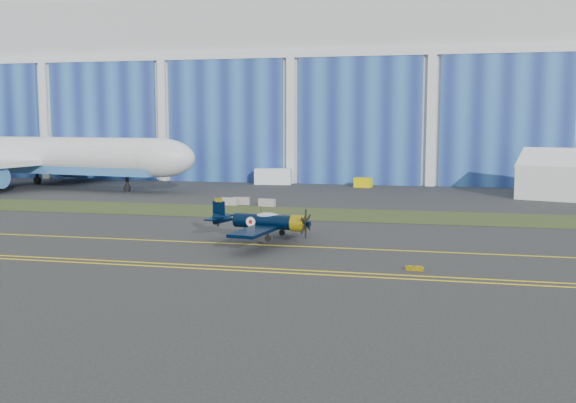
% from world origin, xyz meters
% --- Properties ---
extents(ground, '(260.00, 260.00, 0.00)m').
position_xyz_m(ground, '(0.00, 0.00, 0.00)').
color(ground, '#2F2F30').
rests_on(ground, ground).
extents(grass_median, '(260.00, 10.00, 0.02)m').
position_xyz_m(grass_median, '(0.00, 14.00, 0.02)').
color(grass_median, '#475128').
rests_on(grass_median, ground).
extents(hangar, '(220.00, 45.70, 30.00)m').
position_xyz_m(hangar, '(0.00, 71.79, 14.96)').
color(hangar, silver).
rests_on(hangar, ground).
extents(taxiway_centreline, '(200.00, 0.20, 0.02)m').
position_xyz_m(taxiway_centreline, '(0.00, -5.00, 0.01)').
color(taxiway_centreline, yellow).
rests_on(taxiway_centreline, ground).
extents(edge_line_near, '(80.00, 0.20, 0.02)m').
position_xyz_m(edge_line_near, '(0.00, -14.50, 0.01)').
color(edge_line_near, yellow).
rests_on(edge_line_near, ground).
extents(edge_line_far, '(80.00, 0.20, 0.02)m').
position_xyz_m(edge_line_far, '(0.00, -13.50, 0.01)').
color(edge_line_far, yellow).
rests_on(edge_line_far, ground).
extents(guard_board_right, '(1.20, 0.15, 0.35)m').
position_xyz_m(guard_board_right, '(22.00, -12.00, 0.17)').
color(guard_board_right, yellow).
rests_on(guard_board_right, ground).
extents(warbird, '(11.22, 12.90, 3.45)m').
position_xyz_m(warbird, '(9.55, -4.23, 1.81)').
color(warbird, black).
rests_on(warbird, ground).
extents(jetliner, '(69.88, 62.03, 21.73)m').
position_xyz_m(jetliner, '(-37.06, 34.20, 10.86)').
color(jetliner, silver).
rests_on(jetliner, ground).
extents(shipping_container, '(6.03, 3.04, 2.50)m').
position_xyz_m(shipping_container, '(-2.37, 46.88, 1.25)').
color(shipping_container, white).
rests_on(shipping_container, ground).
extents(tug, '(2.79, 2.10, 1.45)m').
position_xyz_m(tug, '(12.16, 45.05, 0.73)').
color(tug, '#F3DC02').
rests_on(tug, ground).
extents(barrier_a, '(2.04, 0.76, 0.90)m').
position_xyz_m(barrier_a, '(0.33, 20.15, 0.45)').
color(barrier_a, gray).
rests_on(barrier_a, ground).
extents(barrier_b, '(2.01, 0.65, 0.90)m').
position_xyz_m(barrier_b, '(-0.93, 19.30, 0.45)').
color(barrier_b, '#959F8C').
rests_on(barrier_b, ground).
extents(barrier_c, '(2.07, 0.88, 0.90)m').
position_xyz_m(barrier_c, '(3.78, 19.10, 0.45)').
color(barrier_c, gray).
rests_on(barrier_c, ground).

